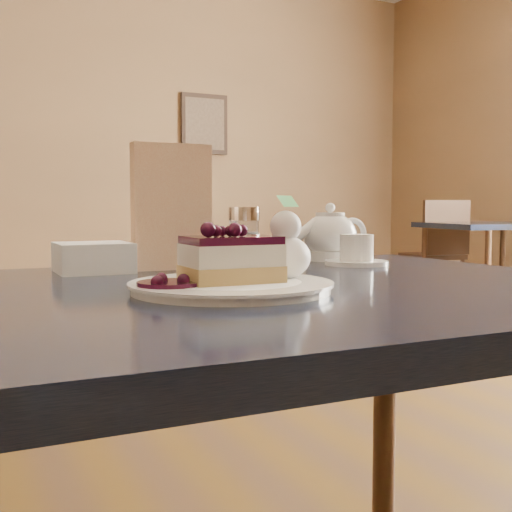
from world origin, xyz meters
name	(u,v)px	position (x,y,z in m)	size (l,w,h in m)	color
main_table	(217,344)	(-0.13, 0.17, 0.65)	(1.18, 0.80, 0.73)	black
dessert_plate	(231,287)	(-0.13, 0.12, 0.73)	(0.25, 0.25, 0.01)	white
cheesecake_slice	(231,260)	(-0.13, 0.12, 0.77)	(0.12, 0.08, 0.06)	tan
whipped_cream	(286,257)	(-0.04, 0.13, 0.77)	(0.07, 0.07, 0.06)	white
berry_sauce	(169,284)	(-0.21, 0.12, 0.74)	(0.08, 0.08, 0.01)	black
tea_set	(335,240)	(0.24, 0.45, 0.77)	(0.16, 0.22, 0.10)	white
menu_card	(172,207)	(-0.10, 0.43, 0.83)	(0.14, 0.03, 0.21)	#FFE1B3
sugar_shaker	(244,235)	(0.05, 0.45, 0.78)	(0.06, 0.06, 0.11)	white
napkin_stack	(93,257)	(-0.23, 0.45, 0.75)	(0.12, 0.12, 0.05)	white
bg_table_far_right	(494,312)	(3.20, 2.78, 0.07)	(1.09, 1.75, 1.16)	black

